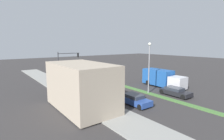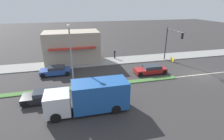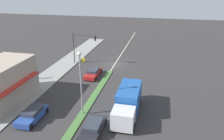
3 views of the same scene
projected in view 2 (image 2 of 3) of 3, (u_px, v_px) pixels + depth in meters
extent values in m
plane|color=#333030|center=(70.00, 89.00, 20.75)|extent=(160.00, 160.00, 0.00)
cube|color=gray|center=(66.00, 64.00, 28.76)|extent=(4.00, 73.00, 0.12)
cube|color=beige|center=(200.00, 75.00, 24.83)|extent=(0.16, 60.00, 0.01)
cube|color=tan|center=(72.00, 46.00, 29.69)|extent=(4.93, 9.04, 5.04)
cube|color=red|center=(73.00, 49.00, 27.04)|extent=(0.70, 7.23, 0.20)
cylinder|color=#333338|center=(166.00, 44.00, 30.31)|extent=(0.18, 0.18, 5.60)
cylinder|color=#333338|center=(175.00, 31.00, 27.38)|extent=(4.50, 0.12, 0.12)
cube|color=black|center=(182.00, 36.00, 25.78)|extent=(0.28, 0.24, 0.84)
sphere|color=red|center=(183.00, 34.00, 25.71)|extent=(0.18, 0.18, 0.18)
sphere|color=gold|center=(183.00, 36.00, 25.80)|extent=(0.18, 0.18, 0.18)
sphere|color=green|center=(183.00, 38.00, 25.90)|extent=(0.18, 0.18, 0.18)
cylinder|color=gray|center=(72.00, 60.00, 19.55)|extent=(0.16, 0.16, 7.00)
sphere|color=silver|center=(69.00, 26.00, 18.24)|extent=(0.44, 0.44, 0.44)
cylinder|color=#282D42|center=(115.00, 56.00, 31.68)|extent=(0.26, 0.26, 0.82)
cylinder|color=#333338|center=(115.00, 52.00, 31.42)|extent=(0.34, 0.34, 0.60)
sphere|color=tan|center=(115.00, 50.00, 31.28)|extent=(0.22, 0.22, 0.22)
cube|color=yellow|center=(173.00, 59.00, 30.17)|extent=(0.45, 0.21, 0.84)
cube|color=yellow|center=(171.00, 59.00, 30.10)|extent=(0.45, 0.21, 0.84)
cube|color=silver|center=(58.00, 103.00, 15.52)|extent=(2.28, 2.20, 1.90)
cube|color=#1E519E|center=(100.00, 94.00, 16.27)|extent=(2.40, 5.10, 2.60)
cylinder|color=black|center=(56.00, 118.00, 14.78)|extent=(0.28, 0.90, 0.90)
cylinder|color=black|center=(57.00, 104.00, 16.73)|extent=(0.28, 0.90, 0.90)
cylinder|color=black|center=(116.00, 109.00, 15.98)|extent=(0.28, 0.90, 0.90)
cylinder|color=black|center=(110.00, 98.00, 17.93)|extent=(0.28, 0.90, 0.90)
cube|color=#AD1E1E|center=(150.00, 70.00, 25.14)|extent=(1.81, 4.55, 0.58)
cube|color=#2D333D|center=(152.00, 67.00, 25.01)|extent=(1.54, 2.50, 0.43)
cylinder|color=black|center=(140.00, 74.00, 24.04)|extent=(0.22, 0.67, 0.67)
cylinder|color=black|center=(136.00, 70.00, 25.50)|extent=(0.22, 0.67, 0.67)
cylinder|color=black|center=(164.00, 72.00, 24.88)|extent=(0.22, 0.67, 0.67)
cylinder|color=black|center=(159.00, 68.00, 26.33)|extent=(0.22, 0.67, 0.67)
cube|color=#284793|center=(55.00, 71.00, 24.66)|extent=(1.84, 4.12, 0.65)
cube|color=#2D333D|center=(57.00, 68.00, 24.52)|extent=(1.56, 2.26, 0.41)
cylinder|color=black|center=(43.00, 76.00, 23.62)|extent=(0.22, 0.67, 0.67)
cylinder|color=black|center=(44.00, 71.00, 25.10)|extent=(0.22, 0.67, 0.67)
cylinder|color=black|center=(67.00, 73.00, 24.35)|extent=(0.22, 0.67, 0.67)
cylinder|color=black|center=(67.00, 69.00, 25.84)|extent=(0.22, 0.67, 0.67)
cube|color=black|center=(44.00, 97.00, 17.98)|extent=(1.84, 4.26, 0.59)
cube|color=#2D333D|center=(46.00, 92.00, 17.85)|extent=(1.56, 2.35, 0.41)
cylinder|color=black|center=(25.00, 104.00, 16.90)|extent=(0.22, 0.69, 0.69)
cylinder|color=black|center=(28.00, 96.00, 18.39)|extent=(0.22, 0.69, 0.69)
cylinder|color=black|center=(61.00, 100.00, 17.67)|extent=(0.22, 0.69, 0.69)
cylinder|color=black|center=(61.00, 93.00, 19.15)|extent=(0.22, 0.69, 0.69)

